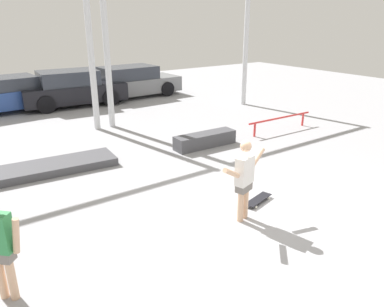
{
  "coord_description": "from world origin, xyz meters",
  "views": [
    {
      "loc": [
        -4.57,
        -4.66,
        3.56
      ],
      "look_at": [
        -0.12,
        1.72,
        0.69
      ],
      "focal_mm": 35.0,
      "sensor_mm": 36.0,
      "label": 1
    }
  ],
  "objects_px": {
    "grind_rail": "(280,120)",
    "manual_pad": "(43,169)",
    "skateboarder": "(244,177)",
    "parked_car_grey": "(131,82)",
    "parked_car_blue": "(6,95)",
    "parked_car_black": "(72,89)",
    "skateboard": "(258,199)",
    "grind_box": "(205,140)"
  },
  "relations": [
    {
      "from": "grind_rail",
      "to": "manual_pad",
      "type": "bearing_deg",
      "value": 173.5
    },
    {
      "from": "skateboarder",
      "to": "parked_car_grey",
      "type": "relative_size",
      "value": 0.34
    },
    {
      "from": "manual_pad",
      "to": "skateboarder",
      "type": "bearing_deg",
      "value": -60.79
    },
    {
      "from": "parked_car_blue",
      "to": "parked_car_black",
      "type": "bearing_deg",
      "value": -15.08
    },
    {
      "from": "skateboard",
      "to": "manual_pad",
      "type": "distance_m",
      "value": 5.18
    },
    {
      "from": "skateboarder",
      "to": "grind_box",
      "type": "relative_size",
      "value": 0.81
    },
    {
      "from": "skateboard",
      "to": "manual_pad",
      "type": "relative_size",
      "value": 0.22
    },
    {
      "from": "parked_car_blue",
      "to": "parked_car_grey",
      "type": "relative_size",
      "value": 1.05
    },
    {
      "from": "skateboard",
      "to": "parked_car_blue",
      "type": "distance_m",
      "value": 11.58
    },
    {
      "from": "grind_box",
      "to": "grind_rail",
      "type": "distance_m",
      "value": 2.97
    },
    {
      "from": "skateboard",
      "to": "parked_car_blue",
      "type": "xyz_separation_m",
      "value": [
        -2.66,
        11.25,
        0.6
      ]
    },
    {
      "from": "skateboard",
      "to": "grind_box",
      "type": "height_order",
      "value": "grind_box"
    },
    {
      "from": "grind_rail",
      "to": "skateboard",
      "type": "bearing_deg",
      "value": -141.89
    },
    {
      "from": "parked_car_grey",
      "to": "skateboard",
      "type": "bearing_deg",
      "value": -105.52
    },
    {
      "from": "manual_pad",
      "to": "parked_car_grey",
      "type": "height_order",
      "value": "parked_car_grey"
    },
    {
      "from": "skateboarder",
      "to": "skateboard",
      "type": "height_order",
      "value": "skateboarder"
    },
    {
      "from": "grind_box",
      "to": "parked_car_grey",
      "type": "relative_size",
      "value": 0.42
    },
    {
      "from": "skateboarder",
      "to": "manual_pad",
      "type": "xyz_separation_m",
      "value": [
        -2.46,
        4.41,
        -0.75
      ]
    },
    {
      "from": "parked_car_blue",
      "to": "skateboard",
      "type": "bearing_deg",
      "value": -81.49
    },
    {
      "from": "skateboarder",
      "to": "grind_rail",
      "type": "xyz_separation_m",
      "value": [
        4.87,
        3.57,
        -0.48
      ]
    },
    {
      "from": "parked_car_blue",
      "to": "parked_car_black",
      "type": "relative_size",
      "value": 1.11
    },
    {
      "from": "skateboarder",
      "to": "grind_box",
      "type": "xyz_separation_m",
      "value": [
        1.91,
        3.72,
        -0.65
      ]
    },
    {
      "from": "skateboard",
      "to": "parked_car_blue",
      "type": "bearing_deg",
      "value": 88.32
    },
    {
      "from": "grind_box",
      "to": "parked_car_grey",
      "type": "distance_m",
      "value": 7.8
    },
    {
      "from": "skateboarder",
      "to": "grind_box",
      "type": "distance_m",
      "value": 4.23
    },
    {
      "from": "skateboard",
      "to": "grind_rail",
      "type": "xyz_separation_m",
      "value": [
        4.15,
        3.26,
        0.31
      ]
    },
    {
      "from": "skateboard",
      "to": "parked_car_black",
      "type": "bearing_deg",
      "value": 76.02
    },
    {
      "from": "manual_pad",
      "to": "parked_car_blue",
      "type": "distance_m",
      "value": 7.2
    },
    {
      "from": "grind_rail",
      "to": "parked_car_blue",
      "type": "distance_m",
      "value": 10.51
    },
    {
      "from": "skateboard",
      "to": "parked_car_black",
      "type": "distance_m",
      "value": 10.82
    },
    {
      "from": "parked_car_grey",
      "to": "manual_pad",
      "type": "bearing_deg",
      "value": -132.0
    },
    {
      "from": "parked_car_grey",
      "to": "grind_rail",
      "type": "bearing_deg",
      "value": -81.08
    },
    {
      "from": "grind_rail",
      "to": "parked_car_black",
      "type": "relative_size",
      "value": 0.64
    },
    {
      "from": "grind_box",
      "to": "skateboarder",
      "type": "bearing_deg",
      "value": -117.22
    },
    {
      "from": "skateboarder",
      "to": "manual_pad",
      "type": "height_order",
      "value": "skateboarder"
    },
    {
      "from": "skateboarder",
      "to": "skateboard",
      "type": "xyz_separation_m",
      "value": [
        0.72,
        0.31,
        -0.79
      ]
    },
    {
      "from": "parked_car_blue",
      "to": "parked_car_grey",
      "type": "distance_m",
      "value": 5.29
    },
    {
      "from": "manual_pad",
      "to": "parked_car_grey",
      "type": "distance_m",
      "value": 9.08
    },
    {
      "from": "grind_rail",
      "to": "parked_car_black",
      "type": "height_order",
      "value": "parked_car_black"
    },
    {
      "from": "skateboard",
      "to": "grind_rail",
      "type": "height_order",
      "value": "grind_rail"
    },
    {
      "from": "skateboard",
      "to": "manual_pad",
      "type": "bearing_deg",
      "value": 112.86
    },
    {
      "from": "parked_car_black",
      "to": "parked_car_grey",
      "type": "xyz_separation_m",
      "value": [
        2.82,
        0.25,
        -0.02
      ]
    }
  ]
}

